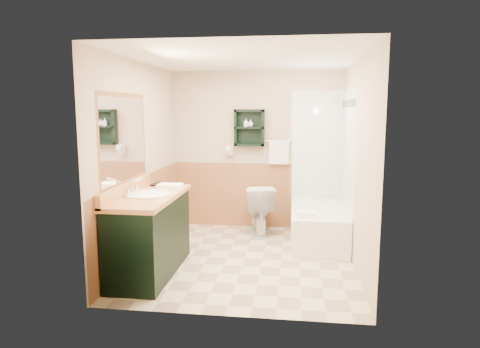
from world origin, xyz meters
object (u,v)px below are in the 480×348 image
at_px(wall_shelf, 249,128).
at_px(soap_bottle_a, 246,125).
at_px(hair_dryer, 230,150).
at_px(soap_bottle_b, 251,124).
at_px(toilet, 258,209).
at_px(bathtub, 318,225).
at_px(vanity, 150,234).
at_px(vanity_book, 153,175).

relative_size(wall_shelf, soap_bottle_a, 4.47).
height_order(hair_dryer, soap_bottle_b, soap_bottle_b).
bearing_deg(wall_shelf, toilet, -60.36).
bearing_deg(soap_bottle_a, wall_shelf, 6.01).
distance_m(bathtub, soap_bottle_b, 1.80).
bearing_deg(wall_shelf, bathtub, -30.75).
height_order(wall_shelf, toilet, wall_shelf).
height_order(vanity, soap_bottle_a, soap_bottle_a).
relative_size(hair_dryer, toilet, 0.32).
bearing_deg(wall_shelf, soap_bottle_b, -13.73).
bearing_deg(vanity_book, hair_dryer, 66.84).
bearing_deg(toilet, vanity, 46.20).
xyz_separation_m(bathtub, vanity_book, (-2.08, -0.75, 0.77)).
distance_m(vanity, vanity_book, 0.87).
relative_size(wall_shelf, toilet, 0.74).
bearing_deg(toilet, bathtub, 148.78).
distance_m(vanity, soap_bottle_a, 2.45).
height_order(bathtub, soap_bottle_a, soap_bottle_a).
relative_size(vanity_book, soap_bottle_b, 2.29).
distance_m(bathtub, soap_bottle_a, 1.83).
relative_size(hair_dryer, soap_bottle_b, 2.25).
bearing_deg(vanity, wall_shelf, 65.82).
relative_size(vanity, vanity_book, 5.78).
xyz_separation_m(vanity, soap_bottle_b, (0.92, 1.99, 1.16)).
bearing_deg(wall_shelf, vanity_book, -127.90).
distance_m(hair_dryer, bathtub, 1.75).
bearing_deg(soap_bottle_a, vanity, -113.09).
height_order(bathtub, toilet, toilet).
height_order(soap_bottle_a, soap_bottle_b, soap_bottle_b).
distance_m(vanity, soap_bottle_b, 2.48).
xyz_separation_m(toilet, soap_bottle_b, (-0.15, 0.30, 1.24)).
relative_size(toilet, vanity_book, 3.07).
xyz_separation_m(toilet, soap_bottle_a, (-0.22, 0.30, 1.23)).
height_order(bathtub, soap_bottle_b, soap_bottle_b).
xyz_separation_m(vanity, vanity_book, (-0.17, 0.63, 0.57)).
bearing_deg(soap_bottle_a, hair_dryer, 173.22).
bearing_deg(wall_shelf, soap_bottle_a, -173.99).
distance_m(hair_dryer, toilet, 1.01).
height_order(vanity_book, soap_bottle_b, soap_bottle_b).
bearing_deg(vanity_book, soap_bottle_b, 57.04).
distance_m(wall_shelf, soap_bottle_a, 0.06).
distance_m(vanity, toilet, 2.00).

